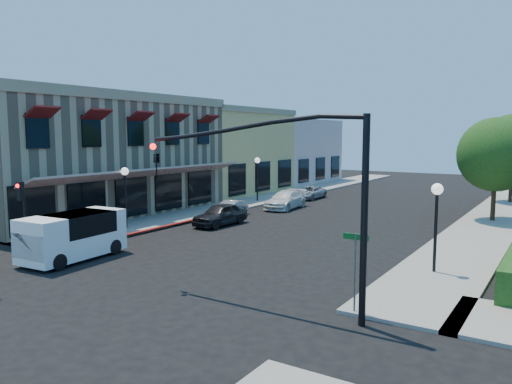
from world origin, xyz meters
The scene contains 20 objects.
ground centered at (0.00, 0.00, 0.00)m, with size 120.00×120.00×0.00m, color black.
sidewalk_left centered at (-8.75, 27.00, 0.06)m, with size 3.50×50.00×0.12m, color gray.
sidewalk_right centered at (8.75, 27.00, 0.06)m, with size 3.50×50.00×0.12m, color gray.
curb_red_strip centered at (-6.90, 8.00, 0.00)m, with size 0.25×10.00×0.06m, color maroon.
corner_brick_building centered at (-15.45, 11.00, 4.01)m, with size 11.77×18.20×8.10m.
yellow_stucco_building centered at (-15.50, 26.00, 3.80)m, with size 10.00×12.00×7.60m, color tan.
pink_stucco_building centered at (-15.50, 38.00, 3.50)m, with size 10.00×12.00×7.00m, color #C9A398.
street_tree_a centered at (8.80, 22.00, 4.19)m, with size 4.56×4.56×6.48m.
signal_mast_arm centered at (5.86, 1.50, 4.09)m, with size 8.01×0.39×6.00m.
secondary_signal centered at (-8.00, 1.41, 2.32)m, with size 0.28×0.42×3.32m.
street_name_sign centered at (7.50, 2.20, 1.70)m, with size 0.80×0.06×2.50m.
lamppost_left_near centered at (-8.50, 8.00, 2.74)m, with size 0.44×0.44×3.57m.
lamppost_left_far centered at (-8.50, 22.00, 2.74)m, with size 0.44×0.44×3.57m.
lamppost_right_near centered at (8.50, 8.00, 2.74)m, with size 0.44×0.44×3.57m.
lamppost_right_far centered at (8.50, 24.00, 2.74)m, with size 0.44×0.44×3.57m.
white_van centered at (-5.34, 1.95, 1.16)m, with size 2.27×4.65×2.01m.
parked_car_a centered at (-4.80, 12.00, 0.66)m, with size 1.56×3.88×1.32m, color black.
parked_car_b centered at (-6.20, 15.01, 0.52)m, with size 1.11×3.17×1.04m, color #A8AAAD.
parked_car_c centered at (-4.80, 20.00, 0.65)m, with size 1.81×4.45×1.29m, color silver.
parked_car_d centered at (-5.84, 26.00, 0.53)m, with size 1.77×3.84×1.07m, color #AEAFB3.
Camera 1 is at (12.81, -11.68, 5.44)m, focal length 35.00 mm.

